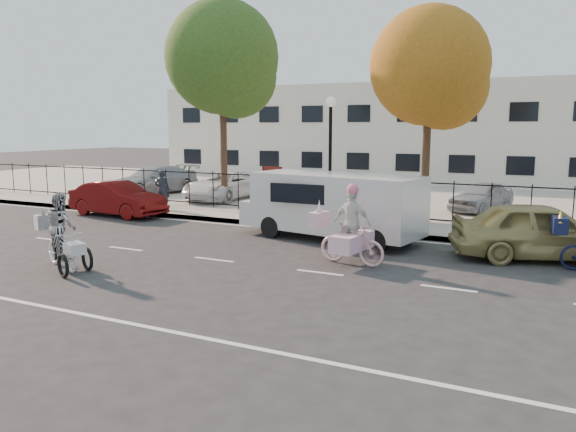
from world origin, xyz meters
The scene contains 21 objects.
ground centered at (0.00, 0.00, 0.00)m, with size 120.00×120.00×0.00m, color #333334.
road_markings centered at (0.00, 0.00, 0.01)m, with size 60.00×9.52×0.01m, color silver, non-canonical shape.
curb centered at (0.00, 5.05, 0.07)m, with size 60.00×0.10×0.15m, color #A8A399.
sidewalk centered at (0.00, 6.10, 0.07)m, with size 60.00×2.20×0.15m, color #A8A399.
parking_lot centered at (0.00, 15.00, 0.07)m, with size 60.00×15.60×0.15m, color #A8A399.
iron_fence centered at (0.00, 7.20, 0.90)m, with size 58.00×0.06×1.50m, color black, non-canonical shape.
building centered at (0.00, 25.00, 3.00)m, with size 34.00×10.00×6.00m, color silver.
lamppost centered at (0.50, 6.80, 3.11)m, with size 0.36×0.36×4.33m.
street_sign centered at (-1.85, 6.80, 1.42)m, with size 0.85×0.06×1.80m.
zebra_trike centered at (-2.84, -2.36, 0.72)m, with size 2.16×1.48×1.87m.
unicorn_bike centered at (3.36, 1.12, 0.76)m, with size 2.07×1.46×2.05m.
white_van centered at (1.81, 3.80, 1.12)m, with size 5.99×2.83×2.03m.
red_sedan centered at (-7.43, 4.50, 0.67)m, with size 1.42×4.07×1.34m, color #570A09.
gold_sedan centered at (7.62, 3.80, 0.77)m, with size 1.81×4.49×1.53m, color tan.
pedestrian centered at (-6.38, 5.90, 0.94)m, with size 0.58×0.38×1.58m, color black.
lot_car_a centered at (-10.15, 9.93, 0.83)m, with size 1.91×4.71×1.37m, color #9EA1A6.
lot_car_b centered at (-5.85, 9.61, 0.79)m, with size 2.12×4.60×1.28m, color white.
lot_car_c centered at (-0.99, 11.26, 0.80)m, with size 1.37×3.94×1.30m, color #43464A.
lot_car_d centered at (5.23, 11.02, 0.73)m, with size 1.37×3.41×1.16m, color #A0A1A7.
tree_west centered at (-4.75, 8.26, 6.04)m, with size 4.70×4.70×8.62m.
tree_mid centered at (3.75, 8.26, 5.32)m, with size 4.14×4.14×7.60m.
Camera 1 is at (8.03, -11.98, 3.45)m, focal length 35.00 mm.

